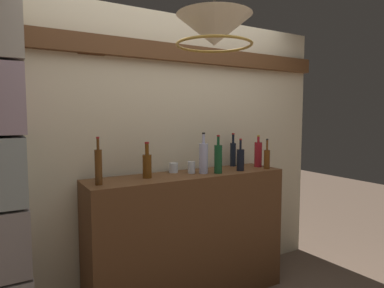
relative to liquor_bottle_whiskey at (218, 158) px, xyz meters
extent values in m
cube|color=beige|center=(-0.23, 0.38, 0.01)|extent=(3.20, 0.08, 2.40)
cube|color=brown|center=(-0.23, 0.32, 0.88)|extent=(3.20, 0.10, 0.14)
cube|color=brown|center=(-0.93, 0.33, 0.88)|extent=(0.20, 0.03, 0.16)
cube|color=beige|center=(-0.93, 0.31, 0.88)|extent=(0.17, 0.01, 0.13)
cube|color=brown|center=(0.35, 0.33, 0.88)|extent=(0.26, 0.03, 0.15)
cube|color=#C7ADC1|center=(0.35, 0.31, 0.88)|extent=(0.23, 0.01, 0.12)
cube|color=#A69C8E|center=(-1.49, 0.24, 0.93)|extent=(0.20, 0.32, 0.45)
cube|color=brown|center=(-0.23, 0.09, -0.66)|extent=(1.68, 0.42, 1.06)
cylinder|color=#174927|center=(0.00, 0.00, -0.01)|extent=(0.07, 0.07, 0.23)
cylinder|color=#174927|center=(0.00, 0.00, 0.15)|extent=(0.02, 0.02, 0.07)
cylinder|color=maroon|center=(0.00, 0.00, 0.19)|extent=(0.03, 0.03, 0.01)
cylinder|color=#B1B3D4|center=(-0.10, 0.06, 0.00)|extent=(0.07, 0.07, 0.25)
cylinder|color=#B1B3D4|center=(-0.10, 0.06, 0.16)|extent=(0.02, 0.02, 0.08)
cylinder|color=black|center=(-0.10, 0.06, 0.21)|extent=(0.03, 0.03, 0.01)
cylinder|color=maroon|center=(0.52, 0.10, -0.01)|extent=(0.07, 0.07, 0.23)
cylinder|color=maroon|center=(0.52, 0.10, 0.13)|extent=(0.02, 0.02, 0.05)
cylinder|color=#B7932D|center=(0.52, 0.10, 0.16)|extent=(0.03, 0.03, 0.01)
cylinder|color=brown|center=(-0.59, 0.11, -0.03)|extent=(0.07, 0.07, 0.18)
cylinder|color=brown|center=(-0.59, 0.11, 0.10)|extent=(0.03, 0.03, 0.08)
cylinder|color=maroon|center=(-0.59, 0.11, 0.15)|extent=(0.03, 0.03, 0.01)
cylinder|color=black|center=(0.24, 0.01, -0.03)|extent=(0.07, 0.07, 0.19)
cylinder|color=black|center=(0.24, 0.01, 0.10)|extent=(0.02, 0.02, 0.08)
cylinder|color=maroon|center=(0.24, 0.01, 0.15)|extent=(0.02, 0.02, 0.01)
cylinder|color=brown|center=(-0.97, 0.04, 0.00)|extent=(0.05, 0.05, 0.24)
cylinder|color=brown|center=(-0.97, 0.04, 0.16)|extent=(0.02, 0.02, 0.08)
cylinder|color=maroon|center=(-0.97, 0.04, 0.20)|extent=(0.02, 0.02, 0.01)
cylinder|color=brown|center=(0.51, -0.03, -0.04)|extent=(0.05, 0.05, 0.17)
cylinder|color=brown|center=(0.51, -0.03, 0.09)|extent=(0.02, 0.02, 0.09)
cylinder|color=black|center=(0.51, -0.03, 0.14)|extent=(0.02, 0.02, 0.01)
cylinder|color=black|center=(0.34, 0.24, -0.01)|extent=(0.05, 0.05, 0.22)
cylinder|color=black|center=(0.34, 0.24, 0.14)|extent=(0.02, 0.02, 0.08)
cylinder|color=maroon|center=(0.34, 0.24, 0.18)|extent=(0.03, 0.03, 0.01)
cylinder|color=silver|center=(-0.30, 0.22, -0.08)|extent=(0.08, 0.08, 0.08)
cylinder|color=silver|center=(-0.19, 0.11, -0.08)|extent=(0.06, 0.06, 0.10)
cone|color=#EFE5C6|center=(-0.47, -0.63, 0.84)|extent=(0.43, 0.43, 0.17)
torus|color=#AD8433|center=(-0.47, -0.63, 0.76)|extent=(0.44, 0.44, 0.02)
camera|label=1|loc=(-1.56, -2.23, 0.36)|focal=31.07mm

